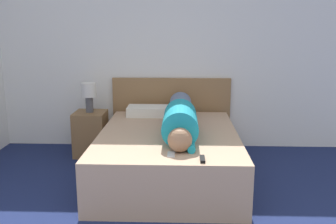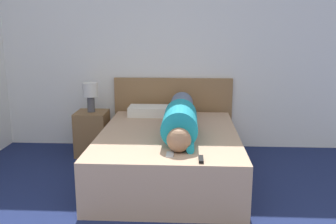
% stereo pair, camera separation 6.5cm
% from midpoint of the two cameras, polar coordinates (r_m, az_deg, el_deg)
% --- Properties ---
extents(wall_back, '(5.37, 0.06, 2.60)m').
position_cam_midpoint_polar(wall_back, '(4.96, -1.90, 9.52)').
color(wall_back, white).
rests_on(wall_back, ground_plane).
extents(bed, '(1.44, 1.95, 0.50)m').
position_cam_midpoint_polar(bed, '(4.02, -0.39, -6.54)').
color(bed, tan).
rests_on(bed, ground_plane).
extents(headboard, '(1.56, 0.04, 0.93)m').
position_cam_midpoint_polar(headboard, '(5.00, 0.14, -0.12)').
color(headboard, olive).
rests_on(headboard, ground_plane).
extents(nightstand, '(0.38, 0.39, 0.55)m').
position_cam_midpoint_polar(nightstand, '(4.82, -12.06, -3.22)').
color(nightstand, brown).
rests_on(nightstand, ground_plane).
extents(table_lamp, '(0.19, 0.19, 0.37)m').
position_cam_midpoint_polar(table_lamp, '(4.71, -12.35, 2.84)').
color(table_lamp, '#4C4C51').
rests_on(table_lamp, nightstand).
extents(person_lying, '(0.34, 1.65, 0.34)m').
position_cam_midpoint_polar(person_lying, '(3.93, 1.42, -0.83)').
color(person_lying, '#936B4C').
rests_on(person_lying, bed).
extents(pillow_near_headboard, '(0.50, 0.31, 0.12)m').
position_cam_midpoint_polar(pillow_near_headboard, '(4.68, -3.51, 0.16)').
color(pillow_near_headboard, silver).
rests_on(pillow_near_headboard, bed).
extents(tv_remote, '(0.04, 0.15, 0.02)m').
position_cam_midpoint_polar(tv_remote, '(3.13, 4.68, -7.15)').
color(tv_remote, black).
rests_on(tv_remote, bed).
extents(cell_phone, '(0.06, 0.13, 0.01)m').
position_cam_midpoint_polar(cell_phone, '(3.25, -0.09, -6.47)').
color(cell_phone, '#B2B7BC').
rests_on(cell_phone, bed).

